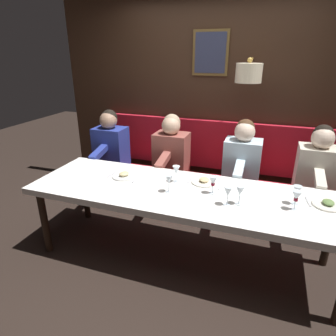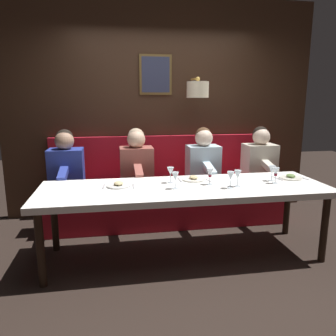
# 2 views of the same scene
# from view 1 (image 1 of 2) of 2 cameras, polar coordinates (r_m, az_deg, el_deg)

# --- Properties ---
(ground_plane) EXTENTS (12.00, 12.00, 0.00)m
(ground_plane) POSITION_cam_1_polar(r_m,az_deg,el_deg) (3.05, 2.64, -16.97)
(ground_plane) COLOR black
(dining_table) EXTENTS (0.90, 2.85, 0.74)m
(dining_table) POSITION_cam_1_polar(r_m,az_deg,el_deg) (2.68, 2.90, -5.56)
(dining_table) COLOR white
(dining_table) RESTS_ON ground_plane
(banquette_bench) EXTENTS (0.52, 3.05, 0.45)m
(banquette_bench) POSITION_cam_1_polar(r_m,az_deg,el_deg) (3.66, 6.77, -5.80)
(banquette_bench) COLOR red
(banquette_bench) RESTS_ON ground_plane
(back_wall_panel) EXTENTS (0.59, 4.25, 2.90)m
(back_wall_panel) POSITION_cam_1_polar(r_m,az_deg,el_deg) (3.85, 9.57, 13.36)
(back_wall_panel) COLOR #382316
(back_wall_panel) RESTS_ON ground_plane
(diner_nearest) EXTENTS (0.60, 0.40, 0.79)m
(diner_nearest) POSITION_cam_1_polar(r_m,az_deg,el_deg) (3.40, 27.21, 0.48)
(diner_nearest) COLOR beige
(diner_nearest) RESTS_ON banquette_bench
(diner_near) EXTENTS (0.60, 0.40, 0.79)m
(diner_near) POSITION_cam_1_polar(r_m,az_deg,el_deg) (3.36, 14.36, 2.09)
(diner_near) COLOR silver
(diner_near) RESTS_ON banquette_bench
(diner_middle) EXTENTS (0.60, 0.40, 0.79)m
(diner_middle) POSITION_cam_1_polar(r_m,az_deg,el_deg) (3.52, 0.63, 3.68)
(diner_middle) COLOR #934C42
(diner_middle) RESTS_ON banquette_bench
(diner_far) EXTENTS (0.60, 0.40, 0.79)m
(diner_far) POSITION_cam_1_polar(r_m,az_deg,el_deg) (3.86, -11.21, 4.89)
(diner_far) COLOR #283893
(diner_far) RESTS_ON banquette_bench
(place_setting_0) EXTENTS (0.24, 0.31, 0.05)m
(place_setting_0) POSITION_cam_1_polar(r_m,az_deg,el_deg) (2.96, -8.59, -1.47)
(place_setting_0) COLOR silver
(place_setting_0) RESTS_ON dining_table
(place_setting_1) EXTENTS (0.24, 0.32, 0.05)m
(place_setting_1) POSITION_cam_1_polar(r_m,az_deg,el_deg) (2.81, 7.10, -2.63)
(place_setting_1) COLOR silver
(place_setting_1) RESTS_ON dining_table
(place_setting_2) EXTENTS (0.24, 0.32, 0.05)m
(place_setting_2) POSITION_cam_1_polar(r_m,az_deg,el_deg) (2.72, 28.86, -6.25)
(place_setting_2) COLOR silver
(place_setting_2) RESTS_ON dining_table
(wine_glass_0) EXTENTS (0.07, 0.07, 0.16)m
(wine_glass_0) POSITION_cam_1_polar(r_m,az_deg,el_deg) (2.44, 13.94, -4.47)
(wine_glass_0) COLOR silver
(wine_glass_0) RESTS_ON dining_table
(wine_glass_1) EXTENTS (0.07, 0.07, 0.16)m
(wine_glass_1) POSITION_cam_1_polar(r_m,az_deg,el_deg) (2.50, 23.86, -5.17)
(wine_glass_1) COLOR silver
(wine_glass_1) RESTS_ON dining_table
(wine_glass_2) EXTENTS (0.07, 0.07, 0.16)m
(wine_glass_2) POSITION_cam_1_polar(r_m,az_deg,el_deg) (2.41, 11.66, -4.66)
(wine_glass_2) COLOR silver
(wine_glass_2) RESTS_ON dining_table
(wine_glass_3) EXTENTS (0.07, 0.07, 0.16)m
(wine_glass_3) POSITION_cam_1_polar(r_m,az_deg,el_deg) (2.57, 0.16, -2.38)
(wine_glass_3) COLOR silver
(wine_glass_3) RESTS_ON dining_table
(wine_glass_4) EXTENTS (0.07, 0.07, 0.16)m
(wine_glass_4) POSITION_cam_1_polar(r_m,az_deg,el_deg) (2.60, 23.97, -4.19)
(wine_glass_4) COLOR silver
(wine_glass_4) RESTS_ON dining_table
(wine_glass_5) EXTENTS (0.07, 0.07, 0.16)m
(wine_glass_5) POSITION_cam_1_polar(r_m,az_deg,el_deg) (2.78, 1.63, -0.52)
(wine_glass_5) COLOR silver
(wine_glass_5) RESTS_ON dining_table
(wine_glass_6) EXTENTS (0.07, 0.07, 0.16)m
(wine_glass_6) POSITION_cam_1_polar(r_m,az_deg,el_deg) (2.58, 8.82, -2.64)
(wine_glass_6) COLOR silver
(wine_glass_6) RESTS_ON dining_table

